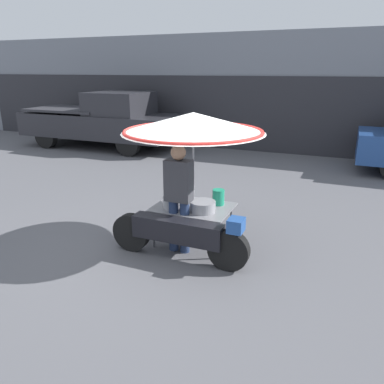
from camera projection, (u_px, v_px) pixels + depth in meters
ground_plane at (168, 248)px, 5.71m from camera, size 36.00×36.00×0.00m
shopfront_building at (279, 92)px, 12.66m from camera, size 28.00×2.06×3.73m
vendor_motorcycle_cart at (192, 142)px, 5.34m from camera, size 2.08×2.07×2.02m
vendor_person at (179, 194)px, 5.36m from camera, size 0.38×0.22×1.61m
pickup_truck at (103, 120)px, 12.78m from camera, size 5.49×1.96×1.90m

